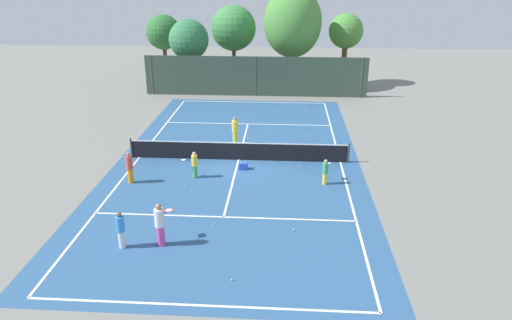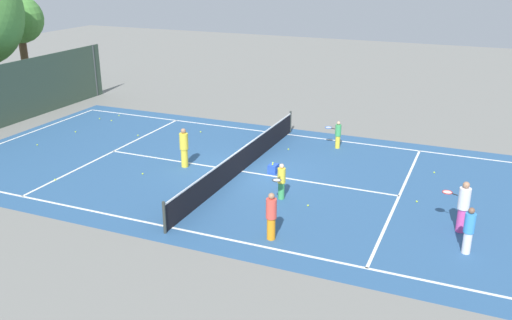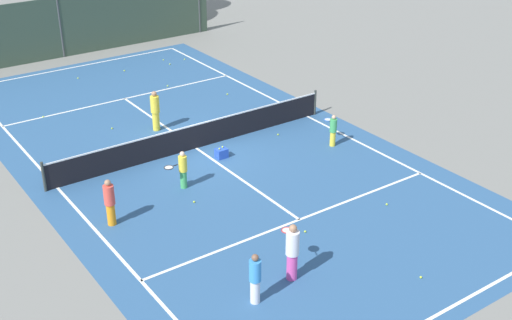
# 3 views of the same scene
# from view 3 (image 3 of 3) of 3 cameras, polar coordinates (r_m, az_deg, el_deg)

# --- Properties ---
(ground_plane) EXTENTS (80.00, 80.00, 0.00)m
(ground_plane) POSITION_cam_3_polar(r_m,az_deg,el_deg) (25.72, -5.15, 1.01)
(ground_plane) COLOR slate
(court_surface) EXTENTS (13.00, 25.00, 0.01)m
(court_surface) POSITION_cam_3_polar(r_m,az_deg,el_deg) (25.72, -5.15, 1.02)
(court_surface) COLOR #2D5684
(court_surface) RESTS_ON ground_plane
(tennis_net) EXTENTS (11.90, 0.10, 1.10)m
(tennis_net) POSITION_cam_3_polar(r_m,az_deg,el_deg) (25.51, -5.20, 2.05)
(tennis_net) COLOR #333833
(tennis_net) RESTS_ON ground_plane
(perimeter_fence) EXTENTS (18.00, 0.12, 3.20)m
(perimeter_fence) POSITION_cam_3_polar(r_m,az_deg,el_deg) (37.31, -16.40, 10.82)
(perimeter_fence) COLOR #384C3D
(perimeter_fence) RESTS_ON ground_plane
(player_0) EXTENTS (0.36, 0.36, 1.68)m
(player_0) POSITION_cam_3_polar(r_m,az_deg,el_deg) (27.17, -8.62, 4.22)
(player_0) COLOR yellow
(player_0) RESTS_ON ground_plane
(player_1) EXTENTS (0.63, 0.94, 1.72)m
(player_1) POSITION_cam_3_polar(r_m,az_deg,el_deg) (18.01, 3.12, -7.79)
(player_1) COLOR #D14799
(player_1) RESTS_ON ground_plane
(player_2) EXTENTS (0.33, 0.33, 1.56)m
(player_2) POSITION_cam_3_polar(r_m,az_deg,el_deg) (20.86, -12.41, -3.53)
(player_2) COLOR orange
(player_2) RESTS_ON ground_plane
(player_3) EXTENTS (0.86, 0.35, 1.36)m
(player_3) POSITION_cam_3_polar(r_m,az_deg,el_deg) (22.63, -6.32, -0.79)
(player_3) COLOR #3FA559
(player_3) RESTS_ON ground_plane
(player_4) EXTENTS (0.51, 0.86, 1.28)m
(player_4) POSITION_cam_3_polar(r_m,az_deg,el_deg) (25.74, 6.60, 2.59)
(player_4) COLOR yellow
(player_4) RESTS_ON ground_plane
(player_5) EXTENTS (0.32, 0.32, 1.48)m
(player_5) POSITION_cam_3_polar(r_m,az_deg,el_deg) (17.23, -0.08, -10.08)
(player_5) COLOR silver
(player_5) RESTS_ON ground_plane
(ball_crate) EXTENTS (0.42, 0.34, 0.43)m
(ball_crate) POSITION_cam_3_polar(r_m,az_deg,el_deg) (24.84, -2.98, 0.59)
(ball_crate) COLOR blue
(ball_crate) RESTS_ON ground_plane
(tennis_ball_0) EXTENTS (0.07, 0.07, 0.07)m
(tennis_ball_0) POSITION_cam_3_polar(r_m,az_deg,el_deg) (35.31, -7.39, 8.15)
(tennis_ball_0) COLOR #CCE533
(tennis_ball_0) RESTS_ON ground_plane
(tennis_ball_1) EXTENTS (0.07, 0.07, 0.07)m
(tennis_ball_1) POSITION_cam_3_polar(r_m,az_deg,el_deg) (27.89, -12.23, 2.67)
(tennis_ball_1) COLOR #CCE533
(tennis_ball_1) RESTS_ON ground_plane
(tennis_ball_2) EXTENTS (0.07, 0.07, 0.07)m
(tennis_ball_2) POSITION_cam_3_polar(r_m,az_deg,el_deg) (32.21, -7.58, 6.32)
(tennis_ball_2) COLOR #CCE533
(tennis_ball_2) RESTS_ON ground_plane
(tennis_ball_3) EXTENTS (0.07, 0.07, 0.07)m
(tennis_ball_3) POSITION_cam_3_polar(r_m,az_deg,el_deg) (22.01, -5.33, -3.59)
(tennis_ball_3) COLOR #CCE533
(tennis_ball_3) RESTS_ON ground_plane
(tennis_ball_4) EXTENTS (0.07, 0.07, 0.07)m
(tennis_ball_4) POSITION_cam_3_polar(r_m,az_deg,el_deg) (34.10, -15.00, 6.79)
(tennis_ball_4) COLOR #CCE533
(tennis_ball_4) RESTS_ON ground_plane
(tennis_ball_5) EXTENTS (0.07, 0.07, 0.07)m
(tennis_ball_5) POSITION_cam_3_polar(r_m,az_deg,el_deg) (30.92, -2.47, 5.66)
(tennis_ball_5) COLOR #CCE533
(tennis_ball_5) RESTS_ON ground_plane
(tennis_ball_6) EXTENTS (0.07, 0.07, 0.07)m
(tennis_ball_6) POSITION_cam_3_polar(r_m,az_deg,el_deg) (20.43, 4.23, -6.12)
(tennis_ball_6) COLOR #CCE533
(tennis_ball_6) RESTS_ON ground_plane
(tennis_ball_7) EXTENTS (0.07, 0.07, 0.07)m
(tennis_ball_7) POSITION_cam_3_polar(r_m,az_deg,el_deg) (35.99, -6.14, 8.57)
(tennis_ball_7) COLOR #CCE533
(tennis_ball_7) RESTS_ON ground_plane
(tennis_ball_8) EXTENTS (0.07, 0.07, 0.07)m
(tennis_ball_8) POSITION_cam_3_polar(r_m,az_deg,el_deg) (34.69, -11.22, 7.52)
(tennis_ball_8) COLOR #CCE533
(tennis_ball_8) RESTS_ON ground_plane
(tennis_ball_9) EXTENTS (0.07, 0.07, 0.07)m
(tennis_ball_9) POSITION_cam_3_polar(r_m,az_deg,el_deg) (29.81, -17.76, 3.55)
(tennis_ball_9) COLOR #CCE533
(tennis_ball_9) RESTS_ON ground_plane
(tennis_ball_10) EXTENTS (0.07, 0.07, 0.07)m
(tennis_ball_10) POSITION_cam_3_polar(r_m,az_deg,el_deg) (26.71, 1.90, 2.19)
(tennis_ball_10) COLOR #CCE533
(tennis_ball_10) RESTS_ON ground_plane
(tennis_ball_11) EXTENTS (0.07, 0.07, 0.07)m
(tennis_ball_11) POSITION_cam_3_polar(r_m,az_deg,el_deg) (36.04, -7.93, 8.49)
(tennis_ball_11) COLOR #CCE533
(tennis_ball_11) RESTS_ON ground_plane
(tennis_ball_12) EXTENTS (0.07, 0.07, 0.07)m
(tennis_ball_12) POSITION_cam_3_polar(r_m,az_deg,el_deg) (19.02, 13.94, -9.72)
(tennis_ball_12) COLOR #CCE533
(tennis_ball_12) RESTS_ON ground_plane
(tennis_ball_13) EXTENTS (0.07, 0.07, 0.07)m
(tennis_ball_13) POSITION_cam_3_polar(r_m,az_deg,el_deg) (22.19, 11.14, -3.74)
(tennis_ball_13) COLOR #CCE533
(tennis_ball_13) RESTS_ON ground_plane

